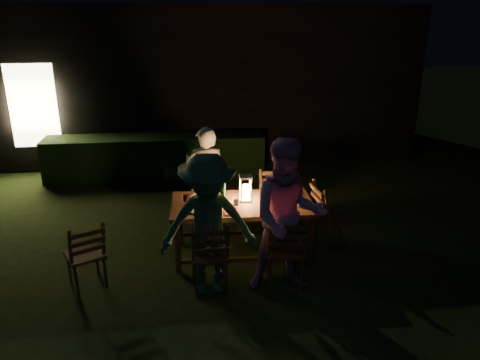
{
  "coord_description": "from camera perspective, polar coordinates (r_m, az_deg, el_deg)",
  "views": [
    {
      "loc": [
        0.17,
        -5.11,
        3.15
      ],
      "look_at": [
        0.82,
        0.69,
        0.98
      ],
      "focal_mm": 35.0,
      "sensor_mm": 36.0,
      "label": 1
    }
  ],
  "objects": [
    {
      "name": "phone",
      "position": [
        5.77,
        -5.64,
        -4.08
      ],
      "size": [
        0.14,
        0.07,
        0.01
      ],
      "primitive_type": "cube",
      "color": "black",
      "rests_on": "dining_table"
    },
    {
      "name": "chair_near_right",
      "position": [
        5.65,
        5.54,
        -9.96
      ],
      "size": [
        0.5,
        0.53,
        1.0
      ],
      "rotation": [
        0.0,
        0.0,
        -0.13
      ],
      "color": "#442616",
      "rests_on": "ground"
    },
    {
      "name": "chair_near_left",
      "position": [
        5.58,
        -3.73,
        -10.48
      ],
      "size": [
        0.45,
        0.48,
        0.95
      ],
      "rotation": [
        0.0,
        0.0,
        0.06
      ],
      "color": "#442616",
      "rests_on": "ground"
    },
    {
      "name": "person_opp_right",
      "position": [
        5.32,
        5.88,
        -4.53
      ],
      "size": [
        0.91,
        0.72,
        1.83
      ],
      "primitive_type": "imported",
      "rotation": [
        0.0,
        0.0,
        -0.03
      ],
      "color": "#CD8DB9",
      "rests_on": "ground"
    },
    {
      "name": "plate_near_left",
      "position": [
        5.84,
        -4.95,
        -3.7
      ],
      "size": [
        0.25,
        0.25,
        0.01
      ],
      "primitive_type": "cylinder",
      "color": "white",
      "rests_on": "dining_table"
    },
    {
      "name": "wineglass_b",
      "position": [
        5.91,
        -6.62,
        -2.64
      ],
      "size": [
        0.06,
        0.06,
        0.18
      ],
      "primitive_type": null,
      "color": "#59070F",
      "rests_on": "dining_table"
    },
    {
      "name": "plate_far_left",
      "position": [
        6.25,
        -4.95,
        -2.06
      ],
      "size": [
        0.25,
        0.25,
        0.01
      ],
      "primitive_type": "cylinder",
      "color": "white",
      "rests_on": "dining_table"
    },
    {
      "name": "wineglass_e",
      "position": [
        5.75,
        -0.48,
        -3.16
      ],
      "size": [
        0.06,
        0.06,
        0.18
      ],
      "primitive_type": null,
      "color": "silver",
      "rests_on": "dining_table"
    },
    {
      "name": "napkin_right",
      "position": [
        5.86,
        5.89,
        -3.67
      ],
      "size": [
        0.18,
        0.14,
        0.01
      ],
      "primitive_type": "cube",
      "color": "red",
      "rests_on": "dining_table"
    },
    {
      "name": "bottle_bucket_b",
      "position": [
        7.41,
        -5.03,
        2.9
      ],
      "size": [
        0.07,
        0.07,
        0.32
      ],
      "primitive_type": "cylinder",
      "color": "#0F471E",
      "rests_on": "side_table"
    },
    {
      "name": "chair_far_right",
      "position": [
        7.02,
        4.19,
        -3.8
      ],
      "size": [
        0.42,
        0.45,
        0.91
      ],
      "rotation": [
        0.0,
        0.0,
        3.18
      ],
      "color": "#442616",
      "rests_on": "ground"
    },
    {
      "name": "napkin_left",
      "position": [
        5.76,
        -0.96,
        -4.0
      ],
      "size": [
        0.18,
        0.14,
        0.01
      ],
      "primitive_type": "cube",
      "color": "red",
      "rests_on": "dining_table"
    },
    {
      "name": "plate_far_right",
      "position": [
        6.32,
        4.16,
        -1.78
      ],
      "size": [
        0.25,
        0.25,
        0.01
      ],
      "primitive_type": "cylinder",
      "color": "white",
      "rests_on": "dining_table"
    },
    {
      "name": "person_house_side",
      "position": [
        6.8,
        -4.12,
        0.04
      ],
      "size": [
        0.58,
        0.39,
        1.57
      ],
      "primitive_type": "imported",
      "rotation": [
        0.0,
        0.0,
        3.11
      ],
      "color": "beige",
      "rests_on": "ground"
    },
    {
      "name": "chair_far_left",
      "position": [
        6.93,
        -3.99,
        -3.78
      ],
      "size": [
        0.54,
        0.56,
        1.03
      ],
      "rotation": [
        0.0,
        0.0,
        2.98
      ],
      "color": "#442616",
      "rests_on": "ground"
    },
    {
      "name": "wineglass_c",
      "position": [
        5.81,
        3.45,
        -2.95
      ],
      "size": [
        0.06,
        0.06,
        0.18
      ],
      "primitive_type": null,
      "color": "#59070F",
      "rests_on": "dining_table"
    },
    {
      "name": "plate_near_right",
      "position": [
        5.92,
        4.8,
        -3.38
      ],
      "size": [
        0.25,
        0.25,
        0.01
      ],
      "primitive_type": "cylinder",
      "color": "white",
      "rests_on": "dining_table"
    },
    {
      "name": "chair_spare",
      "position": [
        5.89,
        -18.16,
        -9.93
      ],
      "size": [
        0.56,
        0.57,
        0.91
      ],
      "rotation": [
        0.0,
        0.0,
        0.47
      ],
      "color": "#442616",
      "rests_on": "ground"
    },
    {
      "name": "garden_envelope",
      "position": [
        11.37,
        -7.38,
        12.3
      ],
      "size": [
        40.0,
        40.0,
        3.2
      ],
      "color": "black",
      "rests_on": "ground"
    },
    {
      "name": "lantern",
      "position": [
        6.06,
        0.69,
        -1.19
      ],
      "size": [
        0.16,
        0.16,
        0.35
      ],
      "color": "white",
      "rests_on": "dining_table"
    },
    {
      "name": "wineglass_a",
      "position": [
        6.28,
        -2.69,
        -1.11
      ],
      "size": [
        0.06,
        0.06,
        0.18
      ],
      "primitive_type": null,
      "color": "#59070F",
      "rests_on": "dining_table"
    },
    {
      "name": "dining_table",
      "position": [
        6.1,
        0.26,
        -3.41
      ],
      "size": [
        1.85,
        0.96,
        0.76
      ],
      "rotation": [
        0.0,
        0.0,
        -0.03
      ],
      "color": "#442616",
      "rests_on": "ground"
    },
    {
      "name": "side_table",
      "position": [
        7.45,
        -5.34,
        0.95
      ],
      "size": [
        0.57,
        0.57,
        0.77
      ],
      "color": "olive",
      "rests_on": "ground"
    },
    {
      "name": "person_opp_left",
      "position": [
        5.27,
        -3.87,
        -5.59
      ],
      "size": [
        1.1,
        0.66,
        1.68
      ],
      "primitive_type": "imported",
      "rotation": [
        0.0,
        0.0,
        -0.03
      ],
      "color": "#2E5C3D",
      "rests_on": "ground"
    },
    {
      "name": "wineglass_d",
      "position": [
        6.28,
        5.77,
        -1.18
      ],
      "size": [
        0.06,
        0.06,
        0.18
      ],
      "primitive_type": null,
      "color": "#59070F",
      "rests_on": "dining_table"
    },
    {
      "name": "bottle_table",
      "position": [
        6.0,
        -2.12,
        -1.61
      ],
      "size": [
        0.07,
        0.07,
        0.28
      ],
      "primitive_type": "cylinder",
      "color": "#0F471E",
      "rests_on": "dining_table"
    },
    {
      "name": "bottle_bucket_a",
      "position": [
        7.34,
        -5.79,
        2.68
      ],
      "size": [
        0.07,
        0.07,
        0.32
      ],
      "primitive_type": "cylinder",
      "color": "#0F471E",
      "rests_on": "side_table"
    },
    {
      "name": "chair_end",
      "position": [
        6.47,
        11.23,
        -6.02
      ],
      "size": [
        0.53,
        0.5,
        1.03
      ],
      "rotation": [
        0.0,
        0.0,
        -1.48
      ],
      "color": "#442616",
      "rests_on": "ground"
    },
    {
      "name": "ice_bucket",
      "position": [
        7.39,
        -5.39,
        2.42
      ],
      "size": [
        0.3,
        0.3,
        0.22
      ],
      "primitive_type": "cylinder",
      "color": "#A5A8AD",
      "rests_on": "side_table"
    }
  ]
}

